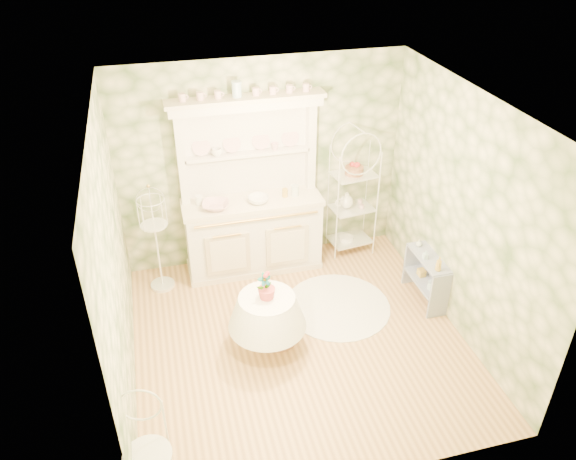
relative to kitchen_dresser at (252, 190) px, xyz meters
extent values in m
plane|color=tan|center=(0.20, -1.52, -1.15)|extent=(3.60, 3.60, 0.00)
plane|color=white|center=(0.20, -1.52, 1.56)|extent=(3.60, 3.60, 0.00)
plane|color=beige|center=(-1.60, -1.52, 0.21)|extent=(3.60, 3.60, 0.00)
plane|color=beige|center=(2.00, -1.52, 0.21)|extent=(3.60, 3.60, 0.00)
plane|color=beige|center=(0.20, 0.28, 0.21)|extent=(3.60, 3.60, 0.00)
plane|color=beige|center=(0.20, -3.32, 0.21)|extent=(3.60, 3.60, 0.00)
cube|color=white|center=(0.00, 0.00, 0.00)|extent=(1.87, 0.61, 2.29)
cube|color=white|center=(1.37, 0.09, -0.18)|extent=(0.65, 0.51, 1.92)
cube|color=#8D97B2|center=(1.88, -1.20, -0.83)|extent=(0.35, 0.76, 0.63)
cylinder|color=white|center=(-0.17, -1.57, -0.84)|extent=(0.74, 0.74, 0.62)
cube|color=white|center=(-1.48, -2.98, -0.71)|extent=(0.46, 0.46, 0.88)
cube|color=white|center=(-1.22, -0.14, -0.47)|extent=(0.35, 0.35, 1.36)
cylinder|color=#A36D4D|center=(-0.02, -1.50, -1.04)|extent=(0.42, 0.42, 0.21)
cylinder|color=white|center=(0.80, -1.08, -1.14)|extent=(1.37, 1.37, 0.01)
imported|color=white|center=(-0.47, -0.10, -0.13)|extent=(0.40, 0.40, 0.08)
imported|color=white|center=(0.07, -0.08, -0.13)|extent=(0.33, 0.33, 0.08)
imported|color=white|center=(-0.37, 0.16, 0.47)|extent=(0.16, 0.16, 0.10)
imported|color=white|center=(0.34, 0.16, 0.47)|extent=(0.12, 0.12, 0.09)
imported|color=#3F7238|center=(-0.19, -1.56, -0.30)|extent=(0.18, 0.15, 0.29)
imported|color=gold|center=(1.85, -1.46, -0.46)|extent=(0.07, 0.07, 0.18)
imported|color=silver|center=(1.81, -1.21, -0.49)|extent=(0.05, 0.05, 0.11)
imported|color=silver|center=(1.86, -0.95, -0.50)|extent=(0.09, 0.09, 0.09)
camera|label=1|loc=(-1.10, -6.05, 3.23)|focal=35.00mm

